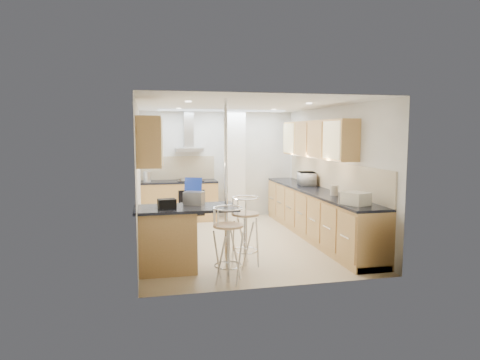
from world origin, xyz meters
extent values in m
plane|color=#C8B485|center=(0.00, 0.00, 0.00)|extent=(4.80, 4.80, 0.00)
cube|color=silver|center=(0.00, 2.40, 1.25)|extent=(3.60, 0.04, 2.50)
cube|color=silver|center=(0.00, -2.40, 1.25)|extent=(3.60, 0.04, 2.50)
cube|color=silver|center=(-1.80, 0.00, 1.25)|extent=(0.04, 4.80, 2.50)
cube|color=silver|center=(1.80, 0.00, 1.25)|extent=(0.04, 4.80, 2.50)
cube|color=white|center=(0.00, 0.00, 2.50)|extent=(3.60, 4.80, 0.02)
cube|color=tan|center=(1.63, 0.40, 1.88)|extent=(0.34, 3.00, 0.72)
cube|color=tan|center=(-1.63, -1.35, 1.88)|extent=(0.34, 0.62, 0.72)
cube|color=beige|center=(1.79, 0.00, 1.18)|extent=(0.03, 4.40, 0.56)
cube|color=beige|center=(-0.95, 2.38, 1.18)|extent=(1.70, 0.03, 0.56)
cube|color=white|center=(0.35, 2.20, 1.25)|extent=(0.45, 0.40, 2.50)
cube|color=silver|center=(-0.70, 2.15, 1.62)|extent=(0.62, 0.48, 0.08)
cube|color=silver|center=(-0.70, 2.29, 2.06)|extent=(0.22, 0.20, 0.88)
cylinder|color=silver|center=(-0.53, -1.45, 1.25)|extent=(0.05, 0.05, 2.50)
cube|color=black|center=(-0.70, 1.79, 0.45)|extent=(0.58, 0.02, 0.58)
cube|color=black|center=(-0.70, 2.10, 0.93)|extent=(0.58, 0.50, 0.02)
cube|color=#D0B97C|center=(0.00, 1.80, 2.48)|extent=(2.80, 0.35, 0.02)
cube|color=tan|center=(1.50, 0.00, 0.44)|extent=(0.60, 4.40, 0.88)
cube|color=black|center=(1.50, 0.00, 0.90)|extent=(0.63, 4.40, 0.04)
cube|color=tan|center=(-0.95, 2.10, 0.44)|extent=(1.70, 0.60, 0.88)
cube|color=black|center=(-0.95, 2.10, 0.90)|extent=(1.70, 0.63, 0.04)
cube|color=tan|center=(-1.12, -1.45, 0.45)|extent=(1.35, 0.62, 0.90)
cube|color=black|center=(-1.12, -1.45, 0.92)|extent=(1.47, 0.72, 0.04)
imported|color=white|center=(1.58, 0.71, 1.06)|extent=(0.41, 0.54, 0.27)
cube|color=gray|center=(-0.98, -1.27, 1.04)|extent=(0.35, 0.31, 0.19)
cube|color=black|center=(-1.39, -1.51, 1.01)|extent=(0.27, 0.21, 0.13)
cylinder|color=beige|center=(1.68, 0.86, 1.00)|extent=(0.15, 0.15, 0.17)
cylinder|color=beige|center=(1.58, 1.10, 1.00)|extent=(0.13, 0.13, 0.17)
cylinder|color=#BEB098|center=(1.52, -0.74, 1.01)|extent=(0.15, 0.15, 0.18)
cylinder|color=white|center=(1.59, -1.31, 1.00)|extent=(0.13, 0.13, 0.15)
cube|color=beige|center=(1.42, -1.71, 1.02)|extent=(0.41, 0.45, 0.19)
cylinder|color=silver|center=(-1.65, 2.01, 1.04)|extent=(0.16, 0.16, 0.24)
camera|label=1|loc=(-1.67, -7.57, 2.02)|focal=32.00mm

